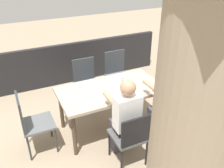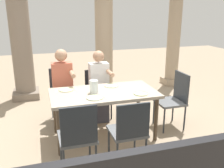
# 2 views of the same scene
# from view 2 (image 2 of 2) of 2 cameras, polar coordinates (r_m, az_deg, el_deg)

# --- Properties ---
(ground_plane) EXTENTS (16.00, 16.00, 0.00)m
(ground_plane) POSITION_cam_2_polar(r_m,az_deg,el_deg) (4.13, -1.80, -11.68)
(ground_plane) COLOR gray
(dining_table) EXTENTS (1.62, 0.86, 0.75)m
(dining_table) POSITION_cam_2_polar(r_m,az_deg,el_deg) (3.85, -1.89, -2.86)
(dining_table) COLOR tan
(dining_table) RESTS_ON ground
(chair_west_north) EXTENTS (0.44, 0.44, 0.94)m
(chair_west_north) POSITION_cam_2_polar(r_m,az_deg,el_deg) (4.60, -11.19, -1.59)
(chair_west_north) COLOR #5B5E61
(chair_west_north) RESTS_ON ground
(chair_west_south) EXTENTS (0.44, 0.44, 0.95)m
(chair_west_south) POSITION_cam_2_polar(r_m,az_deg,el_deg) (3.04, -7.76, -11.34)
(chair_west_south) COLOR #5B5E61
(chair_west_south) RESTS_ON ground
(chair_mid_north) EXTENTS (0.44, 0.44, 0.87)m
(chair_mid_north) POSITION_cam_2_polar(r_m,az_deg,el_deg) (4.71, -3.31, -1.28)
(chair_mid_north) COLOR #4F4F50
(chair_mid_north) RESTS_ON ground
(chair_mid_south) EXTENTS (0.44, 0.44, 0.91)m
(chair_mid_south) POSITION_cam_2_polar(r_m,az_deg,el_deg) (3.20, 3.95, -10.23)
(chair_mid_south) COLOR #5B5E61
(chair_mid_south) RESTS_ON ground
(chair_head_east) EXTENTS (0.44, 0.44, 0.95)m
(chair_head_east) POSITION_cam_2_polar(r_m,az_deg,el_deg) (4.36, 14.01, -2.88)
(chair_head_east) COLOR #5B5E61
(chair_head_east) RESTS_ON ground
(diner_woman_green) EXTENTS (0.35, 0.49, 1.26)m
(diner_woman_green) POSITION_cam_2_polar(r_m,az_deg,el_deg) (4.48, -2.74, 0.03)
(diner_woman_green) COLOR #3F3F4C
(diner_woman_green) RESTS_ON ground
(diner_man_white) EXTENTS (0.35, 0.49, 1.32)m
(diner_man_white) POSITION_cam_2_polar(r_m,az_deg,el_deg) (4.36, -11.00, -0.30)
(diner_man_white) COLOR #3F3F4C
(diner_man_white) RESTS_ON ground
(stone_column_near) EXTENTS (0.57, 0.57, 2.74)m
(stone_column_near) POSITION_cam_2_polar(r_m,az_deg,el_deg) (5.81, -20.04, 9.76)
(stone_column_near) COLOR gray
(stone_column_near) RESTS_ON ground
(stone_column_centre) EXTENTS (0.54, 0.54, 2.73)m
(stone_column_centre) POSITION_cam_2_polar(r_m,az_deg,el_deg) (6.00, -1.84, 10.89)
(stone_column_centre) COLOR tan
(stone_column_centre) RESTS_ON ground
(stone_column_far) EXTENTS (0.43, 0.43, 2.87)m
(stone_column_far) POSITION_cam_2_polar(r_m,az_deg,el_deg) (6.72, 13.94, 11.65)
(stone_column_far) COLOR tan
(stone_column_far) RESTS_ON ground
(plate_0) EXTENTS (0.23, 0.23, 0.02)m
(plate_0) POSITION_cam_2_polar(r_m,az_deg,el_deg) (3.96, -10.32, -1.30)
(plate_0) COLOR silver
(plate_0) RESTS_ON dining_table
(fork_0) EXTENTS (0.03, 0.17, 0.01)m
(fork_0) POSITION_cam_2_polar(r_m,az_deg,el_deg) (3.95, -12.47, -1.57)
(fork_0) COLOR silver
(fork_0) RESTS_ON dining_table
(spoon_0) EXTENTS (0.02, 0.17, 0.01)m
(spoon_0) POSITION_cam_2_polar(r_m,az_deg,el_deg) (3.98, -8.17, -1.19)
(spoon_0) COLOR silver
(spoon_0) RESTS_ON dining_table
(plate_1) EXTENTS (0.24, 0.24, 0.02)m
(plate_1) POSITION_cam_2_polar(r_m,az_deg,el_deg) (3.57, -3.97, -3.11)
(plate_1) COLOR white
(plate_1) RESTS_ON dining_table
(fork_1) EXTENTS (0.02, 0.17, 0.01)m
(fork_1) POSITION_cam_2_polar(r_m,az_deg,el_deg) (3.54, -6.33, -3.43)
(fork_1) COLOR silver
(fork_1) RESTS_ON dining_table
(spoon_1) EXTENTS (0.03, 0.17, 0.01)m
(spoon_1) POSITION_cam_2_polar(r_m,az_deg,el_deg) (3.60, -1.64, -2.97)
(spoon_1) COLOR silver
(spoon_1) RESTS_ON dining_table
(plate_2) EXTENTS (0.22, 0.22, 0.02)m
(plate_2) POSITION_cam_2_polar(r_m,az_deg,el_deg) (4.09, -0.19, -0.40)
(plate_2) COLOR white
(plate_2) RESTS_ON dining_table
(fork_2) EXTENTS (0.03, 0.17, 0.01)m
(fork_2) POSITION_cam_2_polar(r_m,az_deg,el_deg) (4.06, -2.22, -0.66)
(fork_2) COLOR silver
(fork_2) RESTS_ON dining_table
(spoon_2) EXTENTS (0.02, 0.17, 0.01)m
(spoon_2) POSITION_cam_2_polar(r_m,az_deg,el_deg) (4.14, 1.80, -0.29)
(spoon_2) COLOR silver
(spoon_2) RESTS_ON dining_table
(plate_3) EXTENTS (0.21, 0.21, 0.02)m
(plate_3) POSITION_cam_2_polar(r_m,az_deg,el_deg) (3.75, 6.52, -2.19)
(plate_3) COLOR silver
(plate_3) RESTS_ON dining_table
(fork_3) EXTENTS (0.02, 0.17, 0.01)m
(fork_3) POSITION_cam_2_polar(r_m,az_deg,el_deg) (3.70, 4.38, -2.50)
(fork_3) COLOR silver
(fork_3) RESTS_ON dining_table
(spoon_3) EXTENTS (0.03, 0.17, 0.01)m
(spoon_3) POSITION_cam_2_polar(r_m,az_deg,el_deg) (3.81, 8.60, -2.04)
(spoon_3) COLOR silver
(spoon_3) RESTS_ON dining_table
(water_pitcher) EXTENTS (0.13, 0.13, 0.19)m
(water_pitcher) POSITION_cam_2_polar(r_m,az_deg,el_deg) (3.77, -4.12, -0.73)
(water_pitcher) COLOR white
(water_pitcher) RESTS_ON dining_table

